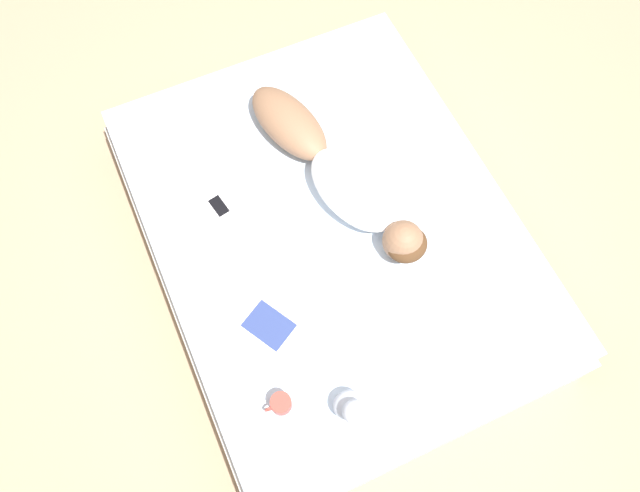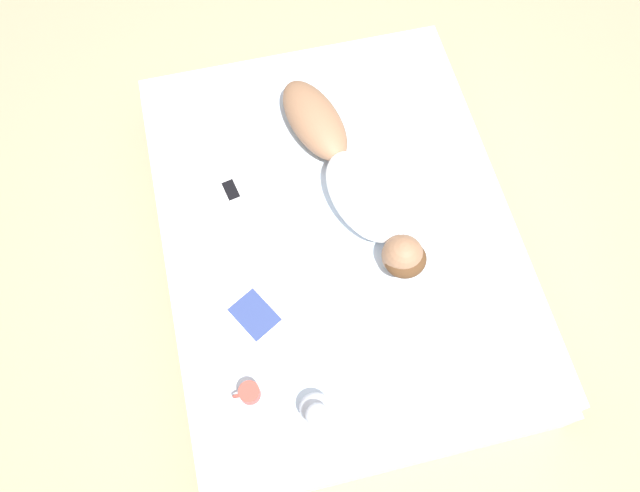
# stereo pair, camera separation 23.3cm
# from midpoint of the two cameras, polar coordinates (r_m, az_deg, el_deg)

# --- Properties ---
(ground_plane) EXTENTS (12.00, 12.00, 0.00)m
(ground_plane) POSITION_cam_midpoint_polar(r_m,az_deg,el_deg) (3.50, -0.91, -1.31)
(ground_plane) COLOR #9E8466
(bed) EXTENTS (1.77, 2.29, 0.46)m
(bed) POSITION_cam_midpoint_polar(r_m,az_deg,el_deg) (3.29, -0.97, 0.22)
(bed) COLOR beige
(bed) RESTS_ON ground_plane
(person) EXTENTS (0.54, 1.28, 0.20)m
(person) POSITION_cam_midpoint_polar(r_m,az_deg,el_deg) (3.10, -0.46, 6.45)
(person) COLOR brown
(person) RESTS_ON bed
(open_magazine) EXTENTS (0.57, 0.50, 0.01)m
(open_magazine) POSITION_cam_midpoint_polar(r_m,az_deg,el_deg) (2.93, -5.58, -5.71)
(open_magazine) COLOR silver
(open_magazine) RESTS_ON bed
(coffee_mug) EXTENTS (0.12, 0.09, 0.08)m
(coffee_mug) POSITION_cam_midpoint_polar(r_m,az_deg,el_deg) (2.78, -6.08, -14.36)
(coffee_mug) COLOR #993D33
(coffee_mug) RESTS_ON bed
(cell_phone) EXTENTS (0.10, 0.15, 0.01)m
(cell_phone) POSITION_cam_midpoint_polar(r_m,az_deg,el_deg) (3.18, -11.30, 3.40)
(cell_phone) COLOR silver
(cell_phone) RESTS_ON bed
(plush_toy) EXTENTS (0.14, 0.16, 0.20)m
(plush_toy) POSITION_cam_midpoint_polar(r_m,az_deg,el_deg) (2.71, 0.31, -14.76)
(plush_toy) COLOR #B2BCCC
(plush_toy) RESTS_ON bed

